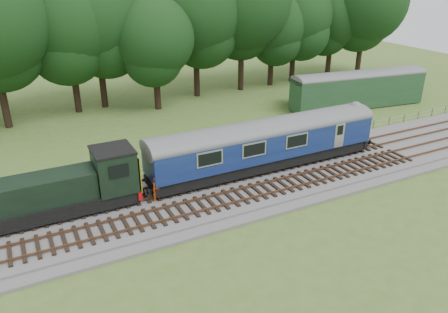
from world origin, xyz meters
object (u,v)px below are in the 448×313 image
parked_coach (359,87)px  caravan (382,91)px  dmu_railcar (265,140)px  shunter_loco (71,188)px  worker (157,189)px

parked_coach → caravan: (4.26, 0.65, -1.06)m
dmu_railcar → shunter_loco: dmu_railcar is taller
dmu_railcar → parked_coach: dmu_railcar is taller
worker → shunter_loco: bearing=148.2°
worker → dmu_railcar: bearing=-12.3°
shunter_loco → parked_coach: 33.20m
parked_coach → caravan: size_ratio=3.32×
parked_coach → caravan: parked_coach is taller
dmu_railcar → caravan: (22.14, 10.14, -1.46)m
worker → parked_coach: size_ratio=0.11×
dmu_railcar → parked_coach: (17.88, 9.50, -0.40)m
dmu_railcar → shunter_loco: size_ratio=2.02×
shunter_loco → parked_coach: parked_coach is taller
dmu_railcar → parked_coach: bearing=28.0°
caravan → worker: bearing=-143.5°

